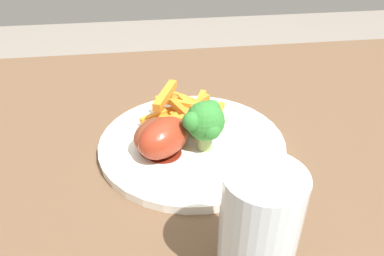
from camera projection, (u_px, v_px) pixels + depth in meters
dining_table at (167, 211)px, 0.54m from camera, size 1.19×0.80×0.71m
dinner_plate at (192, 143)px, 0.51m from camera, size 0.26×0.26×0.01m
broccoli_floret_front at (205, 121)px, 0.47m from camera, size 0.06×0.06×0.07m
carrot_fries_pile at (187, 110)px, 0.54m from camera, size 0.14×0.14×0.05m
chicken_drumstick_near at (158, 135)px, 0.48m from camera, size 0.10×0.10×0.04m
chicken_drumstick_far at (167, 136)px, 0.47m from camera, size 0.12×0.11×0.05m
water_glass at (258, 231)px, 0.31m from camera, size 0.07×0.07×0.12m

